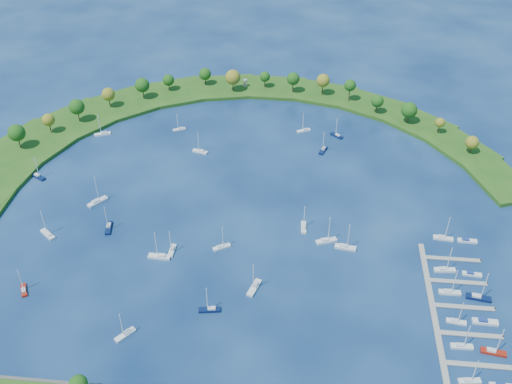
# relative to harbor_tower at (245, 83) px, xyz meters

# --- Properties ---
(ground) EXTENTS (700.00, 700.00, 0.00)m
(ground) POSITION_rel_harbor_tower_xyz_m (12.88, -115.99, -4.39)
(ground) COLOR #071A43
(ground) RESTS_ON ground
(breakwater) EXTENTS (286.74, 247.64, 2.00)m
(breakwater) POSITION_rel_harbor_tower_xyz_m (-33.45, -67.27, -3.40)
(breakwater) COLOR #214C14
(breakwater) RESTS_ON ground
(breakwater_trees) EXTENTS (241.12, 90.44, 13.77)m
(breakwater_trees) POSITION_rel_harbor_tower_xyz_m (-7.31, -29.82, 6.03)
(breakwater_trees) COLOR #382314
(breakwater_trees) RESTS_ON breakwater
(harbor_tower) EXTENTS (2.60, 2.60, 4.67)m
(harbor_tower) POSITION_rel_harbor_tower_xyz_m (0.00, 0.00, 0.00)
(harbor_tower) COLOR gray
(harbor_tower) RESTS_ON breakwater
(dock_system) EXTENTS (24.28, 82.00, 1.60)m
(dock_system) POSITION_rel_harbor_tower_xyz_m (98.17, -176.99, -4.04)
(dock_system) COLOR gray
(dock_system) RESTS_ON ground
(moored_boat_0) EXTENTS (8.48, 3.49, 12.09)m
(moored_boat_0) POSITION_rel_harbor_tower_xyz_m (7.55, -181.49, -3.48)
(moored_boat_0) COLOR #09153A
(moored_boat_0) RESTS_ON ground
(moored_boat_1) EXTENTS (8.33, 9.47, 14.55)m
(moored_boat_1) POSITION_rel_harbor_tower_xyz_m (-55.13, -121.55, -3.40)
(moored_boat_1) COLOR silver
(moored_boat_1) RESTS_ON ground
(moored_boat_2) EXTENTS (9.26, 3.75, 13.22)m
(moored_boat_2) POSITION_rel_harbor_tower_xyz_m (58.81, -141.52, -3.45)
(moored_boat_2) COLOR silver
(moored_boat_2) RESTS_ON ground
(moored_boat_3) EXTENTS (8.47, 6.17, 12.34)m
(moored_boat_3) POSITION_rel_harbor_tower_xyz_m (-90.58, -104.58, -3.47)
(moored_boat_3) COLOR #09153A
(moored_boat_3) RESTS_ON ground
(moored_boat_4) EXTENTS (9.38, 5.64, 13.34)m
(moored_boat_4) POSITION_rel_harbor_tower_xyz_m (50.78, -138.22, -3.44)
(moored_boat_4) COLOR silver
(moored_boat_4) RESTS_ON ground
(moored_boat_5) EXTENTS (3.88, 8.89, 12.64)m
(moored_boat_5) POSITION_rel_harbor_tower_xyz_m (-44.41, -139.08, -3.46)
(moored_boat_5) COLOR #09153A
(moored_boat_5) RESTS_ON ground
(moored_boat_6) EXTENTS (5.22, 7.32, 10.63)m
(moored_boat_6) POSITION_rel_harbor_tower_xyz_m (-65.98, -178.75, -3.52)
(moored_boat_6) COLOR maroon
(moored_boat_6) RESTS_ON ground
(moored_boat_7) EXTENTS (6.86, 7.78, 11.96)m
(moored_boat_7) POSITION_rel_harbor_tower_xyz_m (-20.64, -196.15, -3.48)
(moored_boat_7) COLOR silver
(moored_boat_7) RESTS_ON ground
(moored_boat_8) EXTENTS (8.40, 7.44, 12.94)m
(moored_boat_8) POSITION_rel_harbor_tower_xyz_m (-69.33, -146.01, -3.45)
(moored_boat_8) COLOR silver
(moored_boat_8) RESTS_ON ground
(moored_boat_9) EXTENTS (7.81, 5.31, 11.24)m
(moored_boat_9) POSITION_rel_harbor_tower_xyz_m (38.02, -47.17, -3.50)
(moored_boat_9) COLOR silver
(moored_boat_9) RESTS_ON ground
(moored_boat_10) EXTENTS (2.62, 8.03, 11.65)m
(moored_boat_10) POSITION_rel_harbor_tower_xyz_m (40.90, -130.17, -3.49)
(moored_boat_10) COLOR silver
(moored_boat_10) RESTS_ON ground
(moored_boat_11) EXTENTS (7.10, 4.82, 10.22)m
(moored_boat_11) POSITION_rel_harbor_tower_xyz_m (-30.80, -52.60, -3.53)
(moored_boat_11) COLOR silver
(moored_boat_11) RESTS_ON ground
(moored_boat_12) EXTENTS (7.70, 5.89, 11.34)m
(moored_boat_12) POSITION_rel_harbor_tower_xyz_m (6.88, -146.56, -3.50)
(moored_boat_12) COLOR silver
(moored_boat_12) RESTS_ON ground
(moored_boat_13) EXTENTS (5.34, 9.64, 13.65)m
(moored_boat_13) POSITION_rel_harbor_tower_xyz_m (23.01, -168.55, -3.43)
(moored_boat_13) COLOR silver
(moored_boat_13) RESTS_ON ground
(moored_boat_14) EXTENTS (8.42, 4.53, 11.92)m
(moored_boat_14) POSITION_rel_harbor_tower_xyz_m (-15.22, -74.01, -3.48)
(moored_boat_14) COLOR silver
(moored_boat_14) RESTS_ON ground
(moored_boat_15) EXTENTS (4.83, 8.42, 11.94)m
(moored_boat_15) POSITION_rel_harbor_tower_xyz_m (48.89, -66.25, -3.48)
(moored_boat_15) COLOR #09153A
(moored_boat_15) RESTS_ON ground
(moored_boat_16) EXTENTS (7.27, 6.56, 11.28)m
(moored_boat_16) POSITION_rel_harbor_tower_xyz_m (56.13, -50.71, -3.50)
(moored_boat_16) COLOR #09153A
(moored_boat_16) RESTS_ON ground
(moored_boat_17) EXTENTS (9.12, 5.70, 13.01)m
(moored_boat_17) POSITION_rel_harbor_tower_xyz_m (-71.53, -61.95, -3.45)
(moored_boat_17) COLOR silver
(moored_boat_17) RESTS_ON ground
(moored_boat_18) EXTENTS (9.42, 3.03, 13.69)m
(moored_boat_18) POSITION_rel_harbor_tower_xyz_m (-17.83, -155.00, -3.43)
(moored_boat_18) COLOR silver
(moored_boat_18) RESTS_ON ground
(moored_boat_19) EXTENTS (2.44, 7.96, 11.62)m
(moored_boat_19) POSITION_rel_harbor_tower_xyz_m (-13.53, -150.81, -3.49)
(moored_boat_19) COLOR silver
(moored_boat_19) RESTS_ON ground
(docked_boat_0) EXTENTS (7.72, 3.06, 11.05)m
(docked_boat_0) POSITION_rel_harbor_tower_xyz_m (98.41, -203.69, -3.51)
(docked_boat_0) COLOR silver
(docked_boat_0) RESTS_ON ground
(docked_boat_2) EXTENTS (7.87, 2.36, 11.51)m
(docked_boat_2) POSITION_rel_harbor_tower_xyz_m (98.40, -189.41, -3.50)
(docked_boat_2) COLOR silver
(docked_boat_2) RESTS_ON ground
(docked_boat_3) EXTENTS (8.90, 3.73, 12.68)m
(docked_boat_3) POSITION_rel_harbor_tower_xyz_m (108.89, -190.83, -3.46)
(docked_boat_3) COLOR maroon
(docked_boat_3) RESTS_ON ground
(docked_boat_4) EXTENTS (7.49, 3.05, 10.70)m
(docked_boat_4) POSITION_rel_harbor_tower_xyz_m (98.41, -178.14, -3.52)
(docked_boat_4) COLOR silver
(docked_boat_4) RESTS_ON ground
(docked_boat_5) EXTENTS (9.35, 2.85, 1.89)m
(docked_boat_5) POSITION_rel_harbor_tower_xyz_m (108.84, -177.24, -3.69)
(docked_boat_5) COLOR silver
(docked_boat_5) RESTS_ON ground
(docked_boat_6) EXTENTS (8.40, 2.42, 12.31)m
(docked_boat_6) POSITION_rel_harbor_tower_xyz_m (98.39, -163.52, -3.47)
(docked_boat_6) COLOR silver
(docked_boat_6) RESTS_ON ground
(docked_boat_7) EXTENTS (9.61, 4.04, 13.70)m
(docked_boat_7) POSITION_rel_harbor_tower_xyz_m (108.87, -165.25, -3.43)
(docked_boat_7) COLOR #09153A
(docked_boat_7) RESTS_ON ground
(docked_boat_8) EXTENTS (8.71, 3.15, 12.53)m
(docked_boat_8) POSITION_rel_harbor_tower_xyz_m (98.39, -151.12, -3.47)
(docked_boat_8) COLOR silver
(docked_boat_8) RESTS_ON ground
(docked_boat_9) EXTENTS (7.80, 2.78, 1.56)m
(docked_boat_9) POSITION_rel_harbor_tower_xyz_m (108.86, -152.43, -3.82)
(docked_boat_9) COLOR silver
(docked_boat_9) RESTS_ON ground
(docked_boat_10) EXTENTS (8.67, 3.39, 12.41)m
(docked_boat_10) POSITION_rel_harbor_tower_xyz_m (100.79, -131.38, -3.47)
(docked_boat_10) COLOR silver
(docked_boat_10) RESTS_ON ground
(docked_boat_11) EXTENTS (8.21, 2.51, 1.66)m
(docked_boat_11) POSITION_rel_harbor_tower_xyz_m (110.76, -132.07, -3.78)
(docked_boat_11) COLOR silver
(docked_boat_11) RESTS_ON ground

